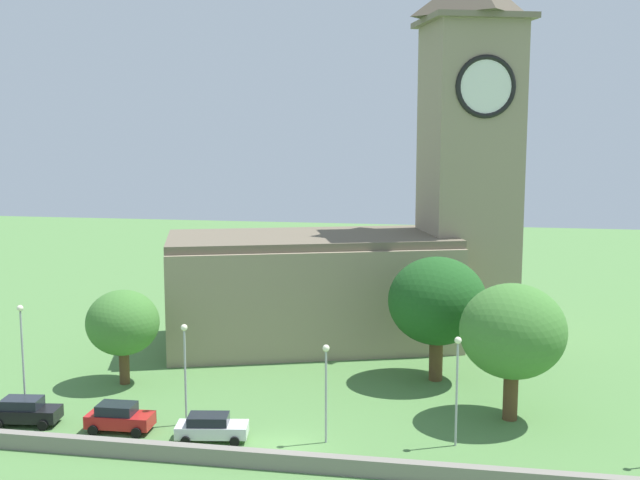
% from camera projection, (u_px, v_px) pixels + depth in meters
% --- Properties ---
extents(ground_plane, '(200.00, 200.00, 0.00)m').
position_uv_depth(ground_plane, '(327.00, 373.00, 62.29)').
color(ground_plane, '#517F42').
extents(church, '(33.64, 20.25, 33.55)m').
position_uv_depth(church, '(375.00, 235.00, 70.95)').
color(church, gray).
rests_on(church, ground).
extents(quay_barrier, '(44.20, 0.70, 1.02)m').
position_uv_depth(quay_barrier, '(275.00, 460.00, 44.75)').
color(quay_barrier, gray).
rests_on(quay_barrier, ground).
extents(car_black, '(4.61, 2.57, 1.80)m').
position_uv_depth(car_black, '(25.00, 411.00, 51.39)').
color(car_black, black).
rests_on(car_black, ground).
extents(car_red, '(4.31, 2.29, 1.82)m').
position_uv_depth(car_red, '(119.00, 417.00, 50.29)').
color(car_red, red).
rests_on(car_red, ground).
extents(car_white, '(4.70, 2.65, 1.65)m').
position_uv_depth(car_white, '(211.00, 427.00, 48.80)').
color(car_white, silver).
rests_on(car_white, ground).
extents(streetlamp_west_end, '(0.44, 0.44, 7.61)m').
position_uv_depth(streetlamp_west_end, '(22.00, 342.00, 52.92)').
color(streetlamp_west_end, '#9EA0A5').
rests_on(streetlamp_west_end, ground).
extents(streetlamp_west_mid, '(0.44, 0.44, 6.83)m').
position_uv_depth(streetlamp_west_mid, '(185.00, 358.00, 50.83)').
color(streetlamp_west_mid, '#9EA0A5').
rests_on(streetlamp_west_mid, ground).
extents(streetlamp_central, '(0.44, 0.44, 6.30)m').
position_uv_depth(streetlamp_central, '(326.00, 377.00, 47.93)').
color(streetlamp_central, '#9EA0A5').
rests_on(streetlamp_central, ground).
extents(streetlamp_east_mid, '(0.44, 0.44, 6.92)m').
position_uv_depth(streetlamp_east_mid, '(457.00, 373.00, 47.41)').
color(streetlamp_east_mid, '#9EA0A5').
rests_on(streetlamp_east_mid, ground).
extents(tree_riverside_west, '(7.05, 7.05, 9.30)m').
position_uv_depth(tree_riverside_west, '(513.00, 332.00, 51.58)').
color(tree_riverside_west, brown).
rests_on(tree_riverside_west, ground).
extents(tree_by_tower, '(5.54, 5.54, 7.31)m').
position_uv_depth(tree_by_tower, '(123.00, 323.00, 59.13)').
color(tree_by_tower, brown).
rests_on(tree_by_tower, ground).
extents(tree_riverside_east, '(7.55, 7.55, 9.73)m').
position_uv_depth(tree_riverside_east, '(437.00, 301.00, 59.78)').
color(tree_riverside_east, brown).
rests_on(tree_riverside_east, ground).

